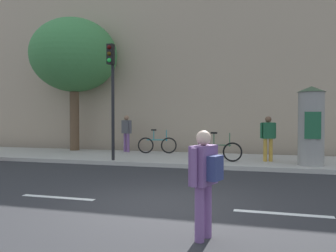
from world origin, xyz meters
TOP-DOWN VIEW (x-y plane):
  - ground_plane at (0.00, 0.00)m, footprint 80.00×80.00m
  - sidewalk_curb at (0.00, 7.00)m, footprint 36.00×4.00m
  - lane_markings at (-0.00, 0.00)m, footprint 25.80×0.16m
  - building_backdrop at (0.00, 12.00)m, footprint 36.00×5.00m
  - traffic_light at (-3.51, 5.24)m, footprint 0.24×0.45m
  - poster_column at (3.60, 5.93)m, footprint 0.94×0.94m
  - street_tree at (-6.98, 8.40)m, footprint 4.21×4.21m
  - pedestrian_near_pole at (1.22, -1.74)m, footprint 0.48×0.63m
  - pedestrian_in_red_top at (-4.21, 8.38)m, footprint 0.58×0.45m
  - pedestrian_tallest at (2.19, 6.60)m, footprint 0.58×0.49m
  - bicycle_leaning at (0.41, 6.08)m, footprint 1.77×0.17m
  - bicycle_upright at (-2.62, 8.14)m, footprint 1.73×0.48m

SIDE VIEW (x-z plane):
  - ground_plane at x=0.00m, z-range 0.00..0.00m
  - lane_markings at x=0.00m, z-range 0.00..0.01m
  - sidewalk_curb at x=0.00m, z-range 0.00..0.15m
  - bicycle_leaning at x=0.41m, z-range -0.01..1.08m
  - bicycle_upright at x=-2.62m, z-range -0.01..1.08m
  - pedestrian_near_pole at x=1.22m, z-range 0.16..1.78m
  - pedestrian_tallest at x=2.19m, z-range 0.31..1.99m
  - pedestrian_in_red_top at x=-4.21m, z-range 0.31..2.04m
  - poster_column at x=3.60m, z-range 0.17..2.88m
  - traffic_light at x=-3.51m, z-range 0.90..5.28m
  - street_tree at x=-6.98m, z-range 1.56..8.03m
  - building_backdrop at x=0.00m, z-range 0.00..9.74m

